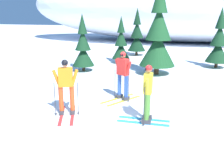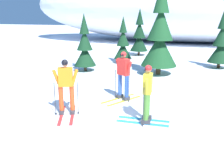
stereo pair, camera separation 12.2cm
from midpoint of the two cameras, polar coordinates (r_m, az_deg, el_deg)
ground_plane at (r=8.53m, az=-0.06°, el=-5.94°), size 120.00×120.00×0.00m
skier_orange_jacket at (r=7.96m, az=-10.16°, el=-0.42°), size 1.05×1.64×1.82m
skier_yellow_jacket at (r=7.34m, az=8.58°, el=-2.09°), size 1.60×0.77×1.77m
skier_red_jacket at (r=9.24m, az=2.99°, el=2.21°), size 1.26×1.69×1.85m
pine_tree_far_left at (r=14.15m, az=-6.06°, el=8.37°), size 1.24×1.24×3.22m
pine_tree_center_left at (r=16.49m, az=2.78°, el=9.26°), size 1.18×1.18×3.07m
pine_tree_center at (r=19.81m, az=6.50°, el=10.97°), size 1.40×1.40×3.64m
pine_tree_center_right at (r=13.41m, az=11.27°, el=10.81°), size 1.90×1.90×4.92m
pine_tree_far_right at (r=16.23m, az=24.10°, el=8.58°), size 1.38×1.38×3.58m
snow_ridge_background at (r=31.18m, az=17.17°, el=17.39°), size 38.53×15.37×8.76m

